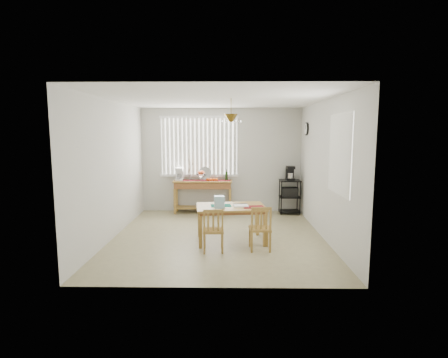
{
  "coord_description": "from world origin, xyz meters",
  "views": [
    {
      "loc": [
        0.21,
        -6.54,
        1.99
      ],
      "look_at": [
        0.1,
        0.55,
        1.05
      ],
      "focal_mm": 28.0,
      "sensor_mm": 36.0,
      "label": 1
    }
  ],
  "objects_px": {
    "wire_cart": "(290,193)",
    "chair_right": "(260,229)",
    "chair_left": "(213,230)",
    "sideboard": "(203,189)",
    "dining_table": "(231,210)",
    "cart_items": "(290,173)"
  },
  "relations": [
    {
      "from": "wire_cart",
      "to": "dining_table",
      "type": "height_order",
      "value": "wire_cart"
    },
    {
      "from": "wire_cart",
      "to": "dining_table",
      "type": "bearing_deg",
      "value": -122.85
    },
    {
      "from": "cart_items",
      "to": "chair_right",
      "type": "distance_m",
      "value": 3.0
    },
    {
      "from": "wire_cart",
      "to": "dining_table",
      "type": "relative_size",
      "value": 0.64
    },
    {
      "from": "cart_items",
      "to": "chair_left",
      "type": "height_order",
      "value": "cart_items"
    },
    {
      "from": "chair_left",
      "to": "cart_items",
      "type": "bearing_deg",
      "value": 58.4
    },
    {
      "from": "chair_left",
      "to": "chair_right",
      "type": "relative_size",
      "value": 0.97
    },
    {
      "from": "wire_cart",
      "to": "chair_right",
      "type": "relative_size",
      "value": 1.08
    },
    {
      "from": "chair_left",
      "to": "wire_cart",
      "type": "bearing_deg",
      "value": 58.32
    },
    {
      "from": "cart_items",
      "to": "chair_left",
      "type": "bearing_deg",
      "value": -121.6
    },
    {
      "from": "chair_left",
      "to": "sideboard",
      "type": "bearing_deg",
      "value": 97.6
    },
    {
      "from": "cart_items",
      "to": "chair_right",
      "type": "height_order",
      "value": "cart_items"
    },
    {
      "from": "wire_cart",
      "to": "chair_left",
      "type": "relative_size",
      "value": 1.11
    },
    {
      "from": "chair_right",
      "to": "sideboard",
      "type": "bearing_deg",
      "value": 112.74
    },
    {
      "from": "sideboard",
      "to": "chair_left",
      "type": "relative_size",
      "value": 1.92
    },
    {
      "from": "sideboard",
      "to": "wire_cart",
      "type": "xyz_separation_m",
      "value": [
        2.14,
        -0.05,
        -0.11
      ]
    },
    {
      "from": "cart_items",
      "to": "dining_table",
      "type": "distance_m",
      "value": 2.73
    },
    {
      "from": "chair_left",
      "to": "chair_right",
      "type": "distance_m",
      "value": 0.8
    },
    {
      "from": "dining_table",
      "to": "cart_items",
      "type": "bearing_deg",
      "value": 57.25
    },
    {
      "from": "dining_table",
      "to": "sideboard",
      "type": "bearing_deg",
      "value": 106.41
    },
    {
      "from": "chair_left",
      "to": "chair_right",
      "type": "height_order",
      "value": "chair_right"
    },
    {
      "from": "sideboard",
      "to": "chair_right",
      "type": "height_order",
      "value": "sideboard"
    }
  ]
}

